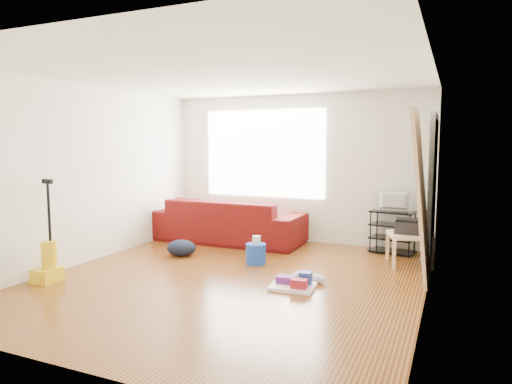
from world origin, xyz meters
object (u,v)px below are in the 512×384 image
at_px(bucket, 256,264).
at_px(cleaning_tray, 294,283).
at_px(backpack, 181,256).
at_px(vacuum, 48,263).
at_px(sofa, 229,241).
at_px(tv_stand, 392,232).
at_px(side_table, 409,238).

bearing_deg(bucket, cleaning_tray, -43.87).
relative_size(backpack, vacuum, 0.35).
height_order(cleaning_tray, backpack, cleaning_tray).
distance_m(sofa, vacuum, 3.08).
bearing_deg(tv_stand, sofa, -164.49).
distance_m(tv_stand, cleaning_tray, 2.39).
bearing_deg(side_table, bucket, -157.94).
height_order(backpack, vacuum, vacuum).
height_order(sofa, bucket, sofa).
distance_m(sofa, backpack, 1.20).
bearing_deg(vacuum, bucket, 41.29).
bearing_deg(side_table, vacuum, -146.98).
distance_m(tv_stand, vacuum, 4.85).
bearing_deg(cleaning_tray, bucket, 136.13).
bearing_deg(side_table, backpack, -165.22).
height_order(bucket, backpack, bucket).
relative_size(side_table, vacuum, 0.54).
bearing_deg(sofa, side_table, 173.31).
bearing_deg(cleaning_tray, vacuum, -161.36).
bearing_deg(cleaning_tray, side_table, 55.29).
bearing_deg(vacuum, side_table, 32.58).
xyz_separation_m(sofa, cleaning_tray, (1.85, -1.96, 0.05)).
bearing_deg(sofa, tv_stand, -174.22).
bearing_deg(sofa, vacuum, 71.37).
relative_size(sofa, vacuum, 2.04).
relative_size(side_table, cleaning_tray, 1.28).
xyz_separation_m(tv_stand, bucket, (-1.66, -1.41, -0.33)).
relative_size(bucket, backpack, 0.64).
xyz_separation_m(bucket, vacuum, (-1.99, -1.77, 0.23)).
xyz_separation_m(side_table, bucket, (-1.96, -0.80, -0.37)).
relative_size(side_table, bucket, 2.40).
xyz_separation_m(sofa, bucket, (1.00, -1.14, 0.00)).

